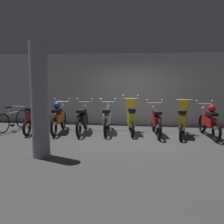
# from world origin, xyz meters

# --- Properties ---
(ground_plane) EXTENTS (80.00, 80.00, 0.00)m
(ground_plane) POSITION_xyz_m (0.00, 0.00, 0.00)
(ground_plane) COLOR #424244
(back_wall) EXTENTS (16.00, 0.30, 2.81)m
(back_wall) POSITION_xyz_m (0.00, 2.45, 1.40)
(back_wall) COLOR #ADADB2
(back_wall) RESTS_ON ground
(motorbike_slot_0) EXTENTS (0.59, 1.68, 1.29)m
(motorbike_slot_0) POSITION_xyz_m (-3.34, 0.39, 0.53)
(motorbike_slot_0) COLOR black
(motorbike_slot_0) RESTS_ON ground
(motorbike_slot_1) EXTENTS (0.59, 1.95, 1.15)m
(motorbike_slot_1) POSITION_xyz_m (-2.51, 0.51, 0.53)
(motorbike_slot_1) COLOR black
(motorbike_slot_1) RESTS_ON ground
(motorbike_slot_2) EXTENTS (0.59, 1.95, 1.15)m
(motorbike_slot_2) POSITION_xyz_m (-1.67, 0.53, 0.49)
(motorbike_slot_2) COLOR black
(motorbike_slot_2) RESTS_ON ground
(motorbike_slot_3) EXTENTS (0.59, 1.95, 1.15)m
(motorbike_slot_3) POSITION_xyz_m (-0.84, 0.66, 0.49)
(motorbike_slot_3) COLOR black
(motorbike_slot_3) RESTS_ON ground
(motorbike_slot_4) EXTENTS (0.59, 1.68, 1.29)m
(motorbike_slot_4) POSITION_xyz_m (-0.01, 0.66, 0.53)
(motorbike_slot_4) COLOR black
(motorbike_slot_4) RESTS_ON ground
(motorbike_slot_5) EXTENTS (0.59, 1.95, 1.15)m
(motorbike_slot_5) POSITION_xyz_m (0.83, 0.52, 0.49)
(motorbike_slot_5) COLOR black
(motorbike_slot_5) RESTS_ON ground
(motorbike_slot_6) EXTENTS (0.56, 1.67, 1.18)m
(motorbike_slot_6) POSITION_xyz_m (1.68, 0.42, 0.52)
(motorbike_slot_6) COLOR black
(motorbike_slot_6) RESTS_ON ground
(motorbike_slot_7) EXTENTS (0.59, 1.94, 1.15)m
(motorbike_slot_7) POSITION_xyz_m (2.50, 0.44, 0.53)
(motorbike_slot_7) COLOR black
(motorbike_slot_7) RESTS_ON ground
(bicycle) EXTENTS (0.50, 1.72, 0.89)m
(bicycle) POSITION_xyz_m (-4.27, 0.62, 0.36)
(bicycle) COLOR black
(bicycle) RESTS_ON ground
(support_pillar) EXTENTS (0.43, 0.43, 2.81)m
(support_pillar) POSITION_xyz_m (-2.03, -2.26, 1.40)
(support_pillar) COLOR gray
(support_pillar) RESTS_ON ground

